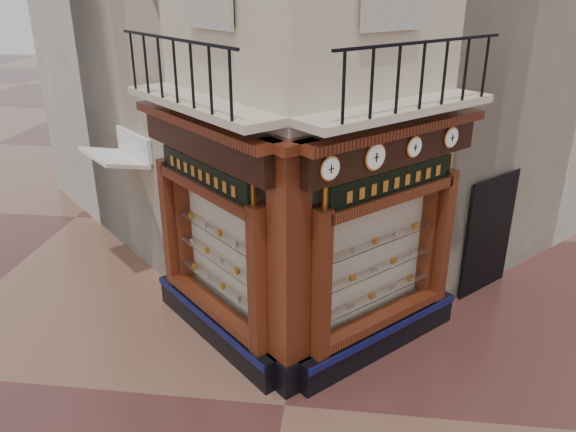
% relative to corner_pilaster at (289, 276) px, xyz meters
% --- Properties ---
extents(ground, '(80.00, 80.00, 0.00)m').
position_rel_corner_pilaster_xyz_m(ground, '(0.00, -0.50, -1.95)').
color(ground, '#4A2622').
rests_on(ground, ground).
extents(shopfront_left, '(2.86, 2.86, 3.98)m').
position_rel_corner_pilaster_xyz_m(shopfront_left, '(-1.41, 1.07, 0.03)').
color(shopfront_left, black).
rests_on(shopfront_left, ground).
extents(shopfront_right, '(2.86, 2.86, 3.98)m').
position_rel_corner_pilaster_xyz_m(shopfront_right, '(1.41, 1.07, 0.03)').
color(shopfront_right, black).
rests_on(shopfront_right, ground).
extents(corner_pilaster, '(0.85, 0.85, 3.98)m').
position_rel_corner_pilaster_xyz_m(corner_pilaster, '(0.00, 0.00, 0.00)').
color(corner_pilaster, black).
rests_on(corner_pilaster, ground).
extents(balcony, '(5.94, 2.97, 1.03)m').
position_rel_corner_pilaster_xyz_m(balcony, '(0.00, 0.99, 2.27)').
color(balcony, beige).
rests_on(balcony, ground).
extents(clock_a, '(0.28, 0.28, 0.35)m').
position_rel_corner_pilaster_xyz_m(clock_a, '(0.54, -0.06, 1.67)').
color(clock_a, '#CA8943').
rests_on(clock_a, ground).
extents(clock_b, '(0.32, 0.32, 0.40)m').
position_rel_corner_pilaster_xyz_m(clock_b, '(1.14, 0.54, 1.67)').
color(clock_b, '#CA8943').
rests_on(clock_b, ground).
extents(clock_c, '(0.27, 0.27, 0.33)m').
position_rel_corner_pilaster_xyz_m(clock_c, '(1.73, 1.13, 1.67)').
color(clock_c, '#CA8943').
rests_on(clock_c, ground).
extents(clock_d, '(0.28, 0.28, 0.34)m').
position_rel_corner_pilaster_xyz_m(clock_d, '(2.35, 1.75, 1.67)').
color(clock_d, '#CA8943').
rests_on(clock_d, ground).
extents(awning, '(1.71, 1.71, 0.29)m').
position_rel_corner_pilaster_xyz_m(awning, '(-3.95, 3.24, -1.95)').
color(awning, silver).
rests_on(awning, ground).
extents(signboard_left, '(1.98, 1.98, 0.53)m').
position_rel_corner_pilaster_xyz_m(signboard_left, '(-1.46, 1.01, 1.15)').
color(signboard_left, gold).
rests_on(signboard_left, ground).
extents(signboard_right, '(2.04, 2.04, 0.54)m').
position_rel_corner_pilaster_xyz_m(signboard_right, '(1.46, 1.01, 1.15)').
color(signboard_right, gold).
rests_on(signboard_right, ground).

